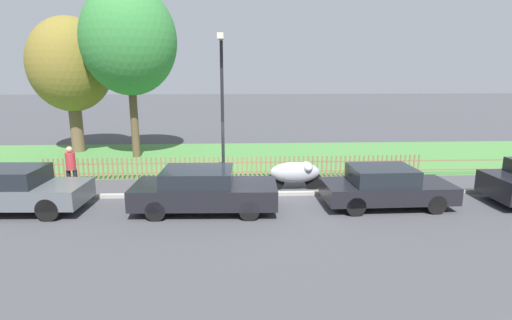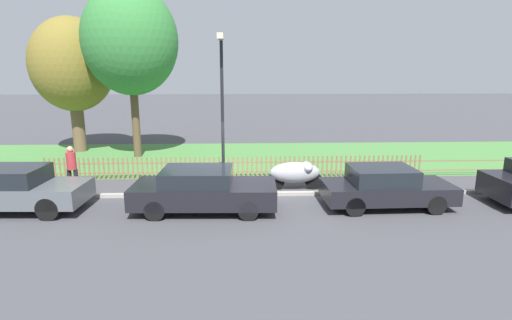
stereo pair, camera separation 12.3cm
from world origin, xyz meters
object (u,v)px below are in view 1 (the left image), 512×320
at_px(covered_motorcycle, 296,172).
at_px(street_lamp, 222,95).
at_px(tree_behind_motorcycle, 129,41).
at_px(pedestrian_near_fence, 71,166).
at_px(tree_nearest_kerb, 70,65).
at_px(parked_car_red_compact, 385,187).
at_px(parked_car_navy_estate, 204,190).
at_px(parked_car_black_saloon, 16,189).

distance_m(covered_motorcycle, street_lamp, 3.83).
xyz_separation_m(tree_behind_motorcycle, pedestrian_near_fence, (-0.86, -5.78, -4.68)).
xyz_separation_m(covered_motorcycle, tree_behind_motorcycle, (-7.18, 5.93, 4.96)).
xyz_separation_m(tree_nearest_kerb, street_lamp, (7.99, -7.66, -1.06)).
xyz_separation_m(parked_car_red_compact, tree_behind_motorcycle, (-9.74, 7.93, 4.95)).
xyz_separation_m(pedestrian_near_fence, street_lamp, (5.42, -0.36, 2.51)).
bearing_deg(covered_motorcycle, tree_behind_motorcycle, 139.73).
xyz_separation_m(tree_nearest_kerb, tree_behind_motorcycle, (3.43, -1.53, 1.12)).
relative_size(tree_behind_motorcycle, street_lamp, 1.51).
bearing_deg(covered_motorcycle, parked_car_navy_estate, -146.85).
relative_size(tree_nearest_kerb, pedestrian_near_fence, 4.23).
xyz_separation_m(parked_car_navy_estate, parked_car_red_compact, (5.73, 0.13, -0.02)).
height_order(parked_car_navy_estate, tree_nearest_kerb, tree_nearest_kerb).
height_order(tree_nearest_kerb, tree_behind_motorcycle, tree_behind_motorcycle).
height_order(tree_behind_motorcycle, pedestrian_near_fence, tree_behind_motorcycle).
xyz_separation_m(tree_behind_motorcycle, street_lamp, (4.56, -6.14, -2.17)).
distance_m(covered_motorcycle, tree_nearest_kerb, 13.53).
relative_size(covered_motorcycle, tree_nearest_kerb, 0.29).
distance_m(parked_car_red_compact, tree_nearest_kerb, 16.66).
height_order(parked_car_red_compact, tree_behind_motorcycle, tree_behind_motorcycle).
distance_m(tree_behind_motorcycle, street_lamp, 7.95).
xyz_separation_m(tree_nearest_kerb, pedestrian_near_fence, (2.57, -7.30, -3.56)).
height_order(parked_car_red_compact, street_lamp, street_lamp).
bearing_deg(parked_car_navy_estate, parked_car_red_compact, 3.21).
bearing_deg(tree_behind_motorcycle, pedestrian_near_fence, -98.47).
distance_m(parked_car_black_saloon, tree_behind_motorcycle, 9.44).
height_order(parked_car_navy_estate, parked_car_red_compact, parked_car_navy_estate).
height_order(parked_car_red_compact, tree_nearest_kerb, tree_nearest_kerb).
relative_size(parked_car_navy_estate, street_lamp, 0.82).
bearing_deg(parked_car_navy_estate, street_lamp, 75.95).
height_order(parked_car_navy_estate, covered_motorcycle, parked_car_navy_estate).
bearing_deg(parked_car_red_compact, pedestrian_near_fence, 167.43).
bearing_deg(street_lamp, covered_motorcycle, 4.53).
bearing_deg(pedestrian_near_fence, covered_motorcycle, -0.74).
relative_size(tree_nearest_kerb, tree_behind_motorcycle, 0.85).
bearing_deg(tree_behind_motorcycle, street_lamp, -53.39).
distance_m(parked_car_navy_estate, tree_nearest_kerb, 12.72).
bearing_deg(covered_motorcycle, parked_car_red_compact, -38.71).
height_order(tree_nearest_kerb, street_lamp, tree_nearest_kerb).
height_order(parked_car_red_compact, covered_motorcycle, parked_car_red_compact).
distance_m(parked_car_navy_estate, covered_motorcycle, 3.82).
distance_m(parked_car_black_saloon, street_lamp, 7.03).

